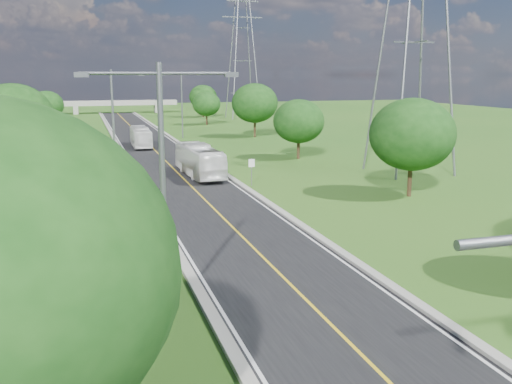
% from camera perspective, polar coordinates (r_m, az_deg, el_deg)
% --- Properties ---
extents(ground, '(260.00, 260.00, 0.00)m').
position_cam_1_polar(ground, '(70.37, -9.66, 3.68)').
color(ground, '#285A19').
rests_on(ground, ground).
extents(road, '(8.00, 150.00, 0.06)m').
position_cam_1_polar(road, '(76.28, -10.25, 4.28)').
color(road, black).
rests_on(road, ground).
extents(curb_left, '(0.50, 150.00, 0.22)m').
position_cam_1_polar(curb_left, '(75.89, -13.45, 4.18)').
color(curb_left, gray).
rests_on(curb_left, ground).
extents(curb_right, '(0.50, 150.00, 0.22)m').
position_cam_1_polar(curb_right, '(76.87, -7.10, 4.50)').
color(curb_right, gray).
rests_on(curb_right, ground).
extents(speed_limit_sign, '(0.55, 0.09, 2.40)m').
position_cam_1_polar(speed_limit_sign, '(49.82, -0.44, 2.46)').
color(speed_limit_sign, slate).
rests_on(speed_limit_sign, ground).
extents(overpass, '(30.00, 3.00, 3.20)m').
position_cam_1_polar(overpass, '(149.60, -13.74, 8.57)').
color(overpass, gray).
rests_on(overpass, ground).
extents(streetlight_near_left, '(5.90, 0.25, 10.00)m').
position_cam_1_polar(streetlight_near_left, '(21.65, -9.35, 1.91)').
color(streetlight_near_left, slate).
rests_on(streetlight_near_left, ground).
extents(streetlight_mid_left, '(5.90, 0.25, 10.00)m').
position_cam_1_polar(streetlight_mid_left, '(54.36, -14.12, 7.49)').
color(streetlight_mid_left, slate).
rests_on(streetlight_mid_left, ground).
extents(streetlight_far_right, '(5.90, 0.25, 10.00)m').
position_cam_1_polar(streetlight_far_right, '(88.49, -7.43, 9.21)').
color(streetlight_far_right, slate).
rests_on(streetlight_far_right, ground).
extents(power_tower_near, '(9.00, 6.40, 28.00)m').
position_cam_1_polar(power_tower_near, '(58.18, 15.63, 15.62)').
color(power_tower_near, slate).
rests_on(power_tower_near, ground).
extents(power_tower_far, '(9.00, 6.40, 28.00)m').
position_cam_1_polar(power_tower_far, '(129.03, -1.36, 13.61)').
color(power_tower_far, slate).
rests_on(power_tower_far, ground).
extents(tree_lc, '(7.56, 7.56, 8.79)m').
position_cam_1_polar(tree_lc, '(59.63, -23.09, 6.90)').
color(tree_lc, black).
rests_on(tree_lc, ground).
extents(tree_ld, '(6.72, 6.72, 7.82)m').
position_cam_1_polar(tree_ld, '(83.70, -22.79, 7.60)').
color(tree_ld, black).
rests_on(tree_ld, ground).
extents(tree_le, '(5.88, 5.88, 6.84)m').
position_cam_1_polar(tree_le, '(107.45, -20.21, 8.15)').
color(tree_le, black).
rests_on(tree_le, ground).
extents(tree_rb, '(6.72, 6.72, 7.82)m').
position_cam_1_polar(tree_rb, '(46.58, 15.35, 5.57)').
color(tree_rb, black).
rests_on(tree_rb, ground).
extents(tree_rc, '(5.88, 5.88, 6.84)m').
position_cam_1_polar(tree_rc, '(65.84, 4.30, 7.06)').
color(tree_rc, black).
rests_on(tree_rc, ground).
extents(tree_rd, '(7.14, 7.14, 8.30)m').
position_cam_1_polar(tree_rd, '(89.09, -0.13, 8.88)').
color(tree_rd, black).
rests_on(tree_rd, ground).
extents(tree_re, '(5.46, 5.46, 6.35)m').
position_cam_1_polar(tree_re, '(111.76, -4.98, 8.76)').
color(tree_re, black).
rests_on(tree_re, ground).
extents(tree_rf, '(6.30, 6.30, 7.33)m').
position_cam_1_polar(tree_rf, '(132.01, -5.32, 9.46)').
color(tree_rf, black).
rests_on(tree_rf, ground).
extents(bus_outbound, '(2.94, 10.76, 2.97)m').
position_cam_1_polar(bus_outbound, '(54.56, -5.68, 3.15)').
color(bus_outbound, white).
rests_on(bus_outbound, road).
extents(bus_inbound, '(2.42, 9.59, 2.66)m').
position_cam_1_polar(bus_inbound, '(78.21, -11.46, 5.42)').
color(bus_inbound, white).
rests_on(bus_inbound, road).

